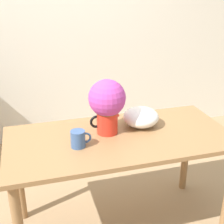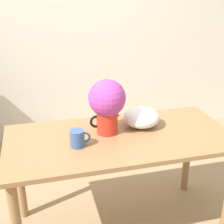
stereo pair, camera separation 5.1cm
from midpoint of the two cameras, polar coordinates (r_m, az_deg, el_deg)
name	(u,v)px [view 1 (the left image)]	position (r m, az deg, el deg)	size (l,w,h in m)	color
wall_back	(58,25)	(3.47, -10.29, 15.32)	(8.00, 0.05, 2.60)	silver
table	(120,150)	(2.15, 0.75, -7.02)	(1.52, 0.73, 0.77)	olive
flower_vase	(107,103)	(2.06, -1.62, 1.66)	(0.25, 0.25, 0.38)	red
coffee_mug	(79,139)	(1.96, -6.88, -4.90)	(0.13, 0.09, 0.11)	#385689
white_bowl	(141,117)	(2.22, 4.66, -0.94)	(0.26, 0.26, 0.13)	white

